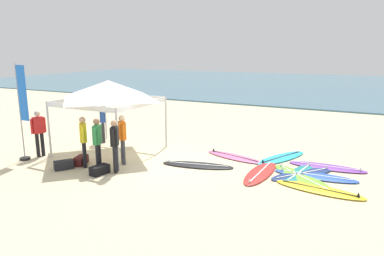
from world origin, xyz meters
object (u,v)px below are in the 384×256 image
person_red (39,130)px  gear_bag_near_tent (64,165)px  person_yellow (83,138)px  canopy_tent (109,90)px  surfboard_teal (299,173)px  surfboard_red (260,173)px  surfboard_navy (303,174)px  surfboard_pink (234,157)px  person_blue (103,119)px  surfboard_lime (302,177)px  person_green (97,140)px  person_black (115,142)px  gear_bag_on_sand (100,170)px  gear_bag_by_pole (81,160)px  banner_flag (23,117)px  surfboard_yellow (319,189)px  surfboard_blue (315,176)px  surfboard_black (197,165)px  surfboard_cyan (281,158)px  surfboard_purple (327,167)px  person_orange (122,136)px

person_red → gear_bag_near_tent: person_red is taller
person_yellow → person_red: bearing=175.5°
canopy_tent → surfboard_teal: size_ratio=1.44×
surfboard_red → surfboard_navy: same height
canopy_tent → surfboard_pink: 5.27m
surfboard_pink → surfboard_navy: bearing=-16.2°
person_blue → surfboard_teal: bearing=-2.5°
surfboard_lime → person_green: 6.53m
person_green → person_black: same height
canopy_tent → person_blue: bearing=141.2°
person_red → gear_bag_near_tent: (1.84, -0.67, -0.85)m
gear_bag_near_tent → gear_bag_on_sand: (1.40, 0.14, 0.00)m
person_green → person_black: 0.66m
canopy_tent → gear_bag_by_pole: size_ratio=5.34×
gear_bag_by_pole → gear_bag_on_sand: 1.34m
gear_bag_by_pole → person_green: bearing=-8.4°
surfboard_pink → surfboard_lime: bearing=-22.9°
person_red → banner_flag: (-0.06, -0.54, 0.59)m
surfboard_pink → surfboard_yellow: bearing=-30.3°
banner_flag → gear_bag_on_sand: 3.61m
surfboard_blue → person_blue: person_blue is taller
surfboard_red → banner_flag: 8.33m
surfboard_yellow → surfboard_navy: size_ratio=1.09×
surfboard_pink → surfboard_blue: same height
canopy_tent → gear_bag_near_tent: bearing=-92.4°
surfboard_blue → person_blue: (-8.66, 0.39, 0.95)m
surfboard_black → banner_flag: size_ratio=0.74×
gear_bag_by_pole → surfboard_cyan: bearing=31.6°
surfboard_black → surfboard_lime: same height
surfboard_black → person_green: bearing=-147.4°
surfboard_red → person_yellow: person_yellow is taller
surfboard_cyan → person_red: person_red is taller
surfboard_purple → person_orange: bearing=-157.2°
person_black → surfboard_cyan: bearing=40.4°
surfboard_red → gear_bag_near_tent: size_ratio=4.24×
person_orange → gear_bag_by_pole: (-1.28, -0.69, -0.85)m
person_green → gear_bag_on_sand: bearing=-46.4°
person_green → banner_flag: bearing=-173.1°
banner_flag → gear_bag_near_tent: 2.39m
surfboard_yellow → surfboard_cyan: (-1.60, 2.50, -0.00)m
surfboard_lime → person_orange: bearing=-167.4°
surfboard_teal → gear_bag_on_sand: 6.31m
surfboard_yellow → gear_bag_near_tent: (-7.79, -1.82, 0.10)m
canopy_tent → surfboard_black: 4.40m
surfboard_yellow → person_orange: size_ratio=1.47×
surfboard_navy → surfboard_teal: bearing=173.6°
surfboard_yellow → surfboard_purple: (-0.00, 2.15, -0.00)m
canopy_tent → surfboard_yellow: (7.69, -0.50, -2.35)m
surfboard_purple → gear_bag_by_pole: size_ratio=4.10×
person_green → person_red: (-2.92, 0.19, 0.00)m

